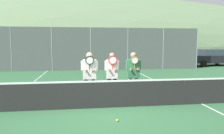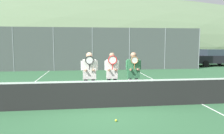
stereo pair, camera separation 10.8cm
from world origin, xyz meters
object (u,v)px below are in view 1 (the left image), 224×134
object	(u,v)px
player_leftmost	(90,73)
player_center_right	(133,72)
player_center_left	(112,73)
car_far_left	(43,58)
car_right_of_center	(211,57)
car_center	(160,57)
car_left_of_center	(104,57)
tennis_ball_on_court	(117,120)

from	to	relation	value
player_leftmost	player_center_right	size ratio (longest dim) A/B	1.00
player_center_left	player_center_right	size ratio (longest dim) A/B	0.99
car_far_left	car_right_of_center	size ratio (longest dim) A/B	1.17
player_center_left	car_center	bearing A→B (deg)	62.50
player_center_left	car_right_of_center	size ratio (longest dim) A/B	0.45
car_left_of_center	tennis_ball_on_court	bearing A→B (deg)	-94.50
player_center_right	car_far_left	world-z (taller)	player_center_right
player_leftmost	car_right_of_center	bearing A→B (deg)	44.56
player_leftmost	player_center_right	world-z (taller)	player_leftmost
tennis_ball_on_court	player_leftmost	bearing A→B (deg)	108.16
car_right_of_center	tennis_ball_on_court	distance (m)	18.81
car_left_of_center	tennis_ball_on_court	world-z (taller)	car_left_of_center
player_center_left	player_center_right	distance (m)	0.81
player_center_right	car_left_of_center	world-z (taller)	car_left_of_center
car_left_of_center	car_right_of_center	xyz separation A→B (m)	(10.78, -0.29, -0.09)
player_leftmost	player_center_left	world-z (taller)	player_leftmost
player_center_right	car_far_left	size ratio (longest dim) A/B	0.39
player_center_right	car_right_of_center	size ratio (longest dim) A/B	0.45
player_leftmost	car_center	xyz separation A→B (m)	(7.36, 12.60, -0.17)
player_center_right	car_left_of_center	size ratio (longest dim) A/B	0.40
player_center_left	car_far_left	distance (m)	13.42
player_center_left	car_center	distance (m)	14.14
player_leftmost	tennis_ball_on_court	distance (m)	2.44
player_leftmost	car_left_of_center	xyz separation A→B (m)	(1.84, 12.72, -0.17)
car_right_of_center	car_left_of_center	bearing A→B (deg)	178.45
car_left_of_center	car_right_of_center	world-z (taller)	car_left_of_center
player_leftmost	player_center_left	xyz separation A→B (m)	(0.83, 0.05, -0.05)
player_leftmost	tennis_ball_on_court	world-z (taller)	player_leftmost
player_center_right	car_right_of_center	xyz separation A→B (m)	(10.98, 12.39, -0.25)
player_center_left	tennis_ball_on_court	size ratio (longest dim) A/B	27.13
car_center	car_right_of_center	bearing A→B (deg)	-1.82
player_center_right	car_far_left	bearing A→B (deg)	113.08
car_left_of_center	car_right_of_center	size ratio (longest dim) A/B	1.13
car_far_left	player_center_right	bearing A→B (deg)	-66.92
player_center_left	car_right_of_center	distance (m)	17.10
player_leftmost	car_right_of_center	size ratio (longest dim) A/B	0.45
player_center_right	tennis_ball_on_court	bearing A→B (deg)	-114.56
car_far_left	car_left_of_center	size ratio (longest dim) A/B	1.03
car_far_left	car_right_of_center	world-z (taller)	car_far_left
player_center_right	car_left_of_center	distance (m)	12.69
car_center	player_center_left	bearing A→B (deg)	-117.50
car_center	car_far_left	bearing A→B (deg)	179.65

